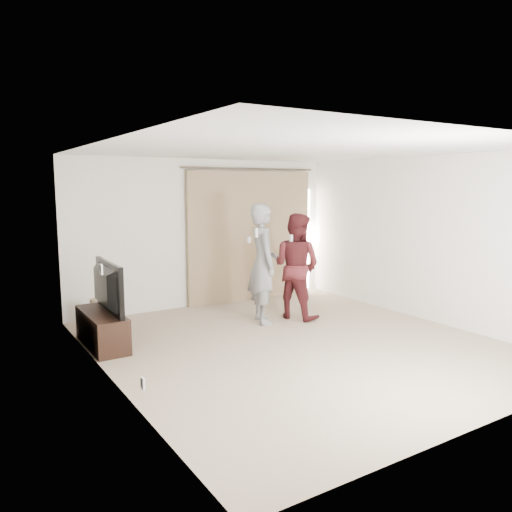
{
  "coord_description": "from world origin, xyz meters",
  "views": [
    {
      "loc": [
        -3.95,
        -5.24,
        2.14
      ],
      "look_at": [
        0.09,
        1.2,
        1.06
      ],
      "focal_mm": 35.0,
      "sensor_mm": 36.0,
      "label": 1
    }
  ],
  "objects_px": {
    "person_man": "(263,264)",
    "person_woman": "(296,266)",
    "tv_console": "(102,329)",
    "tv": "(100,287)"
  },
  "relations": [
    {
      "from": "person_man",
      "to": "person_woman",
      "type": "height_order",
      "value": "person_man"
    },
    {
      "from": "tv_console",
      "to": "person_woman",
      "type": "relative_size",
      "value": 0.71
    },
    {
      "from": "person_woman",
      "to": "person_man",
      "type": "bearing_deg",
      "value": 175.19
    },
    {
      "from": "tv_console",
      "to": "person_man",
      "type": "xyz_separation_m",
      "value": [
        2.46,
        -0.15,
        0.7
      ]
    },
    {
      "from": "tv",
      "to": "person_man",
      "type": "relative_size",
      "value": 0.63
    },
    {
      "from": "tv_console",
      "to": "person_man",
      "type": "relative_size",
      "value": 0.65
    },
    {
      "from": "tv_console",
      "to": "tv",
      "type": "height_order",
      "value": "tv"
    },
    {
      "from": "person_man",
      "to": "tv",
      "type": "bearing_deg",
      "value": 176.59
    },
    {
      "from": "tv_console",
      "to": "tv",
      "type": "relative_size",
      "value": 1.03
    },
    {
      "from": "person_man",
      "to": "tv_console",
      "type": "bearing_deg",
      "value": 176.59
    }
  ]
}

